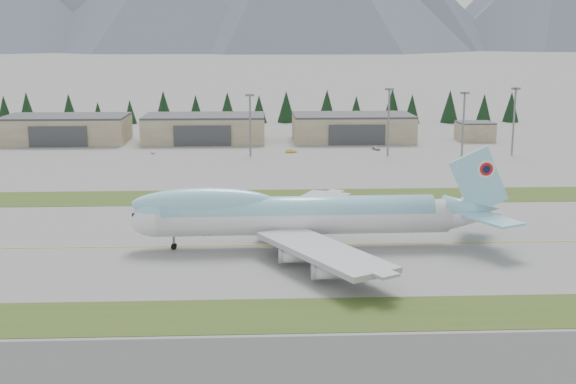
{
  "coord_description": "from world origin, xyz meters",
  "views": [
    {
      "loc": [
        5.53,
        -140.77,
        41.27
      ],
      "look_at": [
        12.54,
        13.83,
        8.0
      ],
      "focal_mm": 45.0,
      "sensor_mm": 36.0,
      "label": 1
    }
  ],
  "objects_px": {
    "hangar_left": "(67,129)",
    "service_vehicle_b": "(291,153)",
    "hangar_center": "(205,128)",
    "boeing_747_freighter": "(300,215)",
    "service_vehicle_a": "(153,153)",
    "service_vehicle_c": "(376,150)",
    "hangar_right": "(352,127)"
  },
  "relations": [
    {
      "from": "hangar_left",
      "to": "service_vehicle_b",
      "type": "height_order",
      "value": "hangar_left"
    },
    {
      "from": "hangar_center",
      "to": "service_vehicle_b",
      "type": "relative_size",
      "value": 11.6
    },
    {
      "from": "service_vehicle_a",
      "to": "service_vehicle_c",
      "type": "distance_m",
      "value": 82.5
    },
    {
      "from": "boeing_747_freighter",
      "to": "hangar_center",
      "type": "distance_m",
      "value": 154.19
    },
    {
      "from": "hangar_left",
      "to": "hangar_right",
      "type": "xyz_separation_m",
      "value": [
        115.0,
        0.0,
        0.0
      ]
    },
    {
      "from": "hangar_center",
      "to": "hangar_right",
      "type": "height_order",
      "value": "same"
    },
    {
      "from": "service_vehicle_a",
      "to": "service_vehicle_c",
      "type": "bearing_deg",
      "value": -8.52
    },
    {
      "from": "service_vehicle_c",
      "to": "service_vehicle_a",
      "type": "bearing_deg",
      "value": 165.22
    },
    {
      "from": "hangar_left",
      "to": "service_vehicle_a",
      "type": "relative_size",
      "value": 15.56
    },
    {
      "from": "hangar_center",
      "to": "service_vehicle_a",
      "type": "height_order",
      "value": "hangar_center"
    },
    {
      "from": "hangar_center",
      "to": "boeing_747_freighter",
      "type": "bearing_deg",
      "value": -79.08
    },
    {
      "from": "boeing_747_freighter",
      "to": "hangar_right",
      "type": "distance_m",
      "value": 154.49
    },
    {
      "from": "hangar_center",
      "to": "service_vehicle_a",
      "type": "bearing_deg",
      "value": -119.12
    },
    {
      "from": "hangar_left",
      "to": "hangar_center",
      "type": "xyz_separation_m",
      "value": [
        55.0,
        0.0,
        0.0
      ]
    },
    {
      "from": "hangar_left",
      "to": "hangar_right",
      "type": "distance_m",
      "value": 115.0
    },
    {
      "from": "hangar_right",
      "to": "service_vehicle_a",
      "type": "height_order",
      "value": "hangar_right"
    },
    {
      "from": "service_vehicle_b",
      "to": "service_vehicle_c",
      "type": "bearing_deg",
      "value": -91.07
    },
    {
      "from": "boeing_747_freighter",
      "to": "service_vehicle_c",
      "type": "distance_m",
      "value": 131.29
    },
    {
      "from": "hangar_left",
      "to": "hangar_center",
      "type": "height_order",
      "value": "same"
    },
    {
      "from": "hangar_left",
      "to": "service_vehicle_b",
      "type": "bearing_deg",
      "value": -19.07
    },
    {
      "from": "hangar_center",
      "to": "service_vehicle_b",
      "type": "xyz_separation_m",
      "value": [
        33.44,
        -30.58,
        -5.39
      ]
    },
    {
      "from": "service_vehicle_a",
      "to": "boeing_747_freighter",
      "type": "bearing_deg",
      "value": -81.0
    },
    {
      "from": "service_vehicle_b",
      "to": "service_vehicle_c",
      "type": "height_order",
      "value": "service_vehicle_b"
    },
    {
      "from": "hangar_left",
      "to": "hangar_center",
      "type": "bearing_deg",
      "value": 0.0
    },
    {
      "from": "hangar_center",
      "to": "service_vehicle_c",
      "type": "relative_size",
      "value": 11.13
    },
    {
      "from": "hangar_center",
      "to": "hangar_right",
      "type": "distance_m",
      "value": 60.0
    },
    {
      "from": "hangar_right",
      "to": "hangar_center",
      "type": "bearing_deg",
      "value": 180.0
    },
    {
      "from": "hangar_center",
      "to": "service_vehicle_b",
      "type": "distance_m",
      "value": 45.63
    },
    {
      "from": "service_vehicle_a",
      "to": "service_vehicle_c",
      "type": "xyz_separation_m",
      "value": [
        82.37,
        4.67,
        0.0
      ]
    },
    {
      "from": "hangar_right",
      "to": "service_vehicle_c",
      "type": "relative_size",
      "value": 11.13
    },
    {
      "from": "hangar_center",
      "to": "service_vehicle_c",
      "type": "xyz_separation_m",
      "value": [
        65.6,
        -25.42,
        -5.39
      ]
    },
    {
      "from": "boeing_747_freighter",
      "to": "service_vehicle_b",
      "type": "relative_size",
      "value": 18.4
    }
  ]
}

